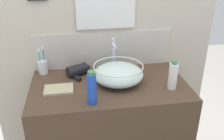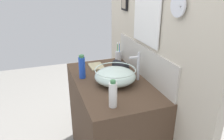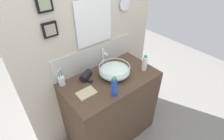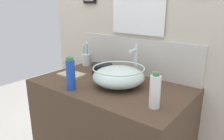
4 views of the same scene
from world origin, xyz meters
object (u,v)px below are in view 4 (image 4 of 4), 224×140
(hair_drier, at_px, (104,68))
(toothbrush_cup, at_px, (86,59))
(lotion_bottle, at_px, (155,91))
(shampoo_bottle, at_px, (71,74))
(glass_bowl_sink, at_px, (119,76))
(faucet, at_px, (135,59))
(hand_towel, at_px, (72,75))

(hair_drier, xyz_separation_m, toothbrush_cup, (-0.25, 0.07, 0.01))
(lotion_bottle, relative_size, shampoo_bottle, 0.93)
(glass_bowl_sink, height_order, toothbrush_cup, toothbrush_cup)
(faucet, bearing_deg, toothbrush_cup, 177.10)
(glass_bowl_sink, distance_m, shampoo_bottle, 0.30)
(faucet, xyz_separation_m, shampoo_bottle, (-0.19, -0.42, -0.04))
(lotion_bottle, height_order, shampoo_bottle, shampoo_bottle)
(lotion_bottle, xyz_separation_m, hand_towel, (-0.71, 0.08, -0.08))
(glass_bowl_sink, xyz_separation_m, shampoo_bottle, (-0.19, -0.23, 0.03))
(faucet, bearing_deg, shampoo_bottle, -114.58)
(hair_drier, height_order, shampoo_bottle, shampoo_bottle)
(faucet, distance_m, hand_towel, 0.48)
(hair_drier, xyz_separation_m, shampoo_bottle, (0.06, -0.38, 0.06))
(glass_bowl_sink, bearing_deg, hair_drier, 148.82)
(hair_drier, height_order, hand_towel, hair_drier)
(glass_bowl_sink, relative_size, hand_towel, 1.82)
(shampoo_bottle, bearing_deg, lotion_bottle, 10.32)
(faucet, relative_size, hand_towel, 1.33)
(shampoo_bottle, xyz_separation_m, hand_towel, (-0.20, 0.18, -0.09))
(faucet, relative_size, toothbrush_cup, 1.21)
(faucet, xyz_separation_m, lotion_bottle, (0.32, -0.33, -0.05))
(hair_drier, height_order, toothbrush_cup, toothbrush_cup)
(glass_bowl_sink, height_order, hair_drier, glass_bowl_sink)
(toothbrush_cup, bearing_deg, glass_bowl_sink, -23.38)
(toothbrush_cup, relative_size, hand_towel, 1.10)
(faucet, relative_size, shampoo_bottle, 1.19)
(toothbrush_cup, distance_m, lotion_bottle, 0.90)
(faucet, xyz_separation_m, toothbrush_cup, (-0.51, 0.03, -0.08))
(toothbrush_cup, relative_size, lotion_bottle, 1.05)
(shampoo_bottle, bearing_deg, toothbrush_cup, 125.13)
(glass_bowl_sink, distance_m, lotion_bottle, 0.35)
(toothbrush_cup, distance_m, hand_towel, 0.30)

